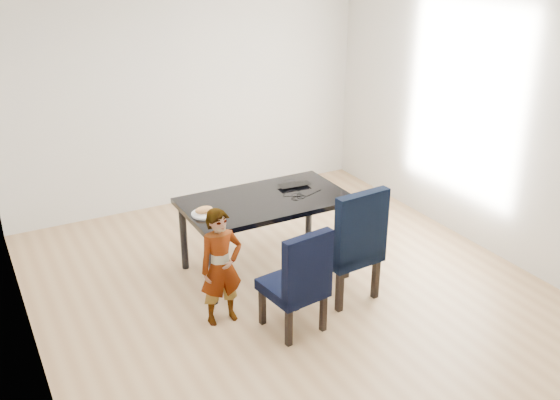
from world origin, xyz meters
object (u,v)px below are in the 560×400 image
chair_right (344,241)px  laptop (292,184)px  plate (205,214)px  dining_table (266,234)px  chair_left (293,278)px  child (221,267)px

chair_right → laptop: bearing=85.7°
plate → dining_table: bearing=5.8°
chair_left → chair_right: size_ratio=0.87×
child → laptop: size_ratio=3.19×
chair_left → laptop: 1.43m
child → laptop: child is taller
chair_left → plate: size_ratio=3.65×
dining_table → chair_left: 1.07m
child → dining_table: bearing=41.0°
chair_left → chair_right: chair_right is taller
chair_right → plate: (-1.05, 0.72, 0.21)m
child → plate: bearing=79.7°
chair_right → plate: size_ratio=4.20×
chair_right → child: size_ratio=1.04×
laptop → chair_right: bearing=93.9°
dining_table → chair_right: size_ratio=1.47×
chair_left → laptop: chair_left is taller
dining_table → laptop: bearing=24.5°
chair_left → plate: bearing=103.6°
chair_right → child: chair_right is taller
dining_table → plate: plate is taller
dining_table → child: bearing=-139.2°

